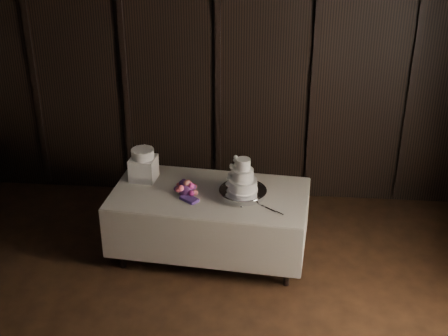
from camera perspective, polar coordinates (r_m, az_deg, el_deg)
room at (r=4.19m, az=-5.25°, el=-7.44°), size 6.08×7.08×3.08m
display_table at (r=6.52m, az=-1.32°, el=-4.91°), size 2.08×1.22×0.76m
cake_stand at (r=6.24m, az=1.73°, el=-2.37°), size 0.58×0.58×0.09m
wedding_cake at (r=6.14m, az=1.51°, el=-0.96°), size 0.33×0.28×0.34m
bouquet at (r=6.30m, az=-3.50°, el=-1.90°), size 0.48×0.50×0.19m
box_pedestal at (r=6.61m, az=-7.36°, el=-0.04°), size 0.28×0.28×0.25m
small_cake at (r=6.54m, az=-7.45°, el=1.31°), size 0.30×0.30×0.10m
cake_knife at (r=6.10m, az=3.77°, el=-3.58°), size 0.30×0.25×0.01m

